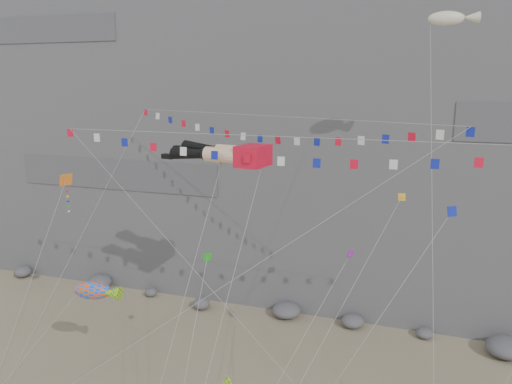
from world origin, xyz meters
The scene contains 13 objects.
cliff centered at (0.00, 32.00, 25.00)m, with size 80.00×28.00×50.00m, color slate.
talus_boulders centered at (0.00, 17.00, 0.60)m, with size 60.00×3.00×1.20m, color #59595E, non-canonical shape.
legs_kite centered at (-1.46, 6.32, 16.41)m, with size 7.74×16.53×21.81m.
flag_banner_upper centered at (0.26, 10.38, 18.62)m, with size 26.25×20.26×27.49m.
flag_banner_lower centered at (3.90, 4.67, 17.82)m, with size 32.47×7.53×20.95m.
harlequin_kite centered at (-11.80, 3.31, 14.50)m, with size 3.54×7.44×16.12m.
fish_windsock centered at (-8.91, 1.52, 7.78)m, with size 8.19×5.51×10.89m.
blimp_windsock centered at (11.63, 10.75, 24.73)m, with size 3.62×14.59×28.31m.
small_kite_a centered at (-1.66, 6.04, 15.61)m, with size 1.05×13.97×20.79m.
small_kite_b centered at (6.84, 5.91, 10.28)m, with size 5.88×12.84×16.96m.
small_kite_c centered at (-0.94, 1.93, 10.61)m, with size 1.60×9.22×13.78m.
small_kite_d centered at (9.54, 8.01, 13.47)m, with size 7.54×15.91×21.79m.
small_kite_e centered at (12.16, 1.25, 14.60)m, with size 9.37×7.01×18.37m.
Camera 1 is at (10.78, -23.69, 21.03)m, focal length 35.00 mm.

